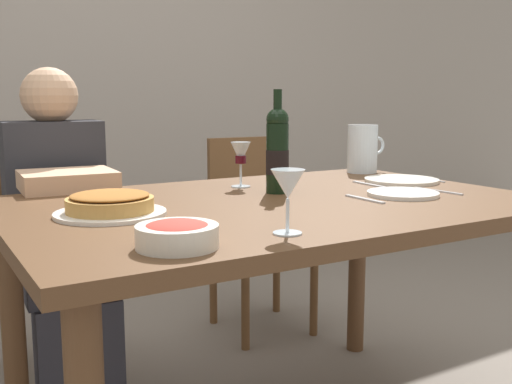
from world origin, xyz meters
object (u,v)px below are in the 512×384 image
object	(u,v)px
water_pitcher	(363,152)
dinner_plate_right_setting	(403,194)
dinner_plate_left_setting	(401,180)
chair_right	(254,220)
wine_bottle	(277,150)
wine_glass_right_diner	(241,155)
chair_left	(51,243)
diner_left	(61,224)
salad_bowl	(177,234)
dining_table	(275,232)
wine_glass_left_diner	(288,187)
baked_tart	(110,204)

from	to	relation	value
water_pitcher	dinner_plate_right_setting	distance (m)	0.57
dinner_plate_left_setting	chair_right	bearing A→B (deg)	99.21
wine_bottle	dinner_plate_left_setting	size ratio (longest dim) A/B	1.24
wine_glass_right_diner	chair_left	distance (m)	0.88
wine_bottle	chair_left	bearing A→B (deg)	123.11
wine_bottle	dinner_plate_right_setting	distance (m)	0.40
chair_right	chair_left	bearing A→B (deg)	1.95
wine_bottle	water_pitcher	distance (m)	0.63
wine_glass_right_diner	dinner_plate_left_setting	xyz separation A→B (m)	(0.54, -0.18, -0.10)
diner_left	chair_right	distance (m)	0.94
wine_bottle	dinner_plate_left_setting	distance (m)	0.52
wine_glass_right_diner	chair_right	bearing A→B (deg)	56.18
wine_glass_right_diner	dinner_plate_right_setting	distance (m)	0.53
salad_bowl	chair_left	bearing A→B (deg)	89.19
wine_glass_right_diner	chair_right	distance (m)	0.83
wine_glass_right_diner	chair_left	size ratio (longest dim) A/B	0.17
water_pitcher	salad_bowl	bearing A→B (deg)	-146.14
dining_table	dinner_plate_left_setting	size ratio (longest dim) A/B	5.84
dining_table	water_pitcher	xyz separation A→B (m)	(0.64, 0.38, 0.18)
dining_table	wine_glass_right_diner	xyz separation A→B (m)	(0.04, 0.28, 0.20)
salad_bowl	wine_glass_right_diner	size ratio (longest dim) A/B	1.11
wine_glass_left_diner	dinner_plate_right_setting	xyz separation A→B (m)	(0.59, 0.25, -0.10)
water_pitcher	wine_glass_left_diner	world-z (taller)	water_pitcher
baked_tart	dinner_plate_left_setting	distance (m)	1.06
water_pitcher	dinner_plate_left_setting	size ratio (longest dim) A/B	0.73
salad_bowl	dinner_plate_left_setting	size ratio (longest dim) A/B	0.64
water_pitcher	wine_bottle	bearing A→B (deg)	-155.15
salad_bowl	wine_glass_right_diner	xyz separation A→B (m)	(0.50, 0.65, 0.08)
dining_table	chair_right	size ratio (longest dim) A/B	1.72
dinner_plate_left_setting	diner_left	xyz separation A→B (m)	(-1.04, 0.59, -0.15)
wine_glass_right_diner	diner_left	world-z (taller)	diner_left
wine_glass_left_diner	diner_left	distance (m)	1.12
baked_tart	dinner_plate_right_setting	distance (m)	0.87
wine_glass_left_diner	dinner_plate_left_setting	bearing A→B (deg)	30.82
diner_left	wine_glass_right_diner	bearing A→B (deg)	143.91
water_pitcher	wine_glass_right_diner	distance (m)	0.61
wine_bottle	baked_tart	world-z (taller)	wine_bottle
salad_bowl	wine_glass_right_diner	world-z (taller)	wine_glass_right_diner
salad_bowl	chair_left	distance (m)	1.32
wine_bottle	dining_table	bearing A→B (deg)	-124.49
dining_table	chair_right	distance (m)	1.02
salad_bowl	chair_right	bearing A→B (deg)	53.99
dinner_plate_right_setting	chair_right	xyz separation A→B (m)	(0.08, 1.02, -0.27)
wine_bottle	wine_glass_right_diner	bearing A→B (deg)	103.09
chair_right	wine_glass_right_diner	bearing A→B (deg)	59.45
wine_glass_left_diner	dinner_plate_left_setting	xyz separation A→B (m)	(0.79, 0.47, -0.10)
salad_bowl	dining_table	bearing A→B (deg)	38.41
wine_bottle	chair_left	distance (m)	1.04
dinner_plate_left_setting	chair_left	world-z (taller)	chair_left
dinner_plate_right_setting	chair_right	world-z (taller)	chair_right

